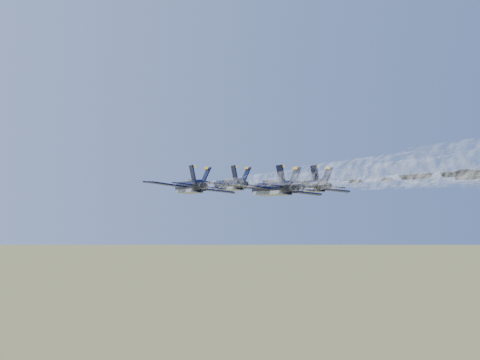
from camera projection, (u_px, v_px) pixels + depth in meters
jet_lead at (229, 185)px, 128.86m from camera, size 14.09×19.26×4.32m
jet_left at (189, 187)px, 116.01m from camera, size 14.09×19.26×4.32m
jet_right at (305, 186)px, 120.25m from camera, size 14.09×19.26×4.32m
jet_slot at (271, 189)px, 107.35m from camera, size 14.09×19.26×4.32m
smoke_trail_lead at (406, 201)px, 66.32m from camera, size 29.89×82.91×2.66m
smoke_trail_left at (362, 209)px, 53.48m from camera, size 29.89×82.91×2.66m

